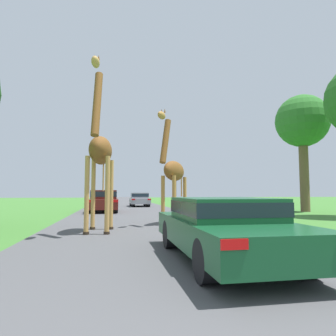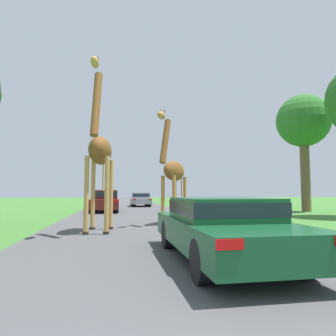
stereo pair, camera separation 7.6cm
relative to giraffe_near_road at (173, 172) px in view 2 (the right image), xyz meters
name	(u,v)px [view 2 (the right image)]	position (x,y,z in m)	size (l,w,h in m)	color
road	(127,206)	(-1.30, 17.42, -2.20)	(7.34, 120.00, 0.00)	#4C4C4F
giraffe_near_road	(173,172)	(0.00, 0.00, 0.00)	(1.77, 2.55, 4.64)	#B77F3D
giraffe_companion	(100,152)	(-2.96, -2.12, 0.51)	(0.95, 2.75, 5.55)	tan
car_lead_maroon	(222,225)	(-0.34, -6.76, -1.53)	(1.88, 4.77, 1.21)	#144C28
car_queue_right	(140,199)	(-0.04, 16.28, -1.51)	(1.74, 3.97, 1.30)	gray
car_queue_left	(105,200)	(-3.13, 8.65, -1.43)	(1.88, 4.54, 1.47)	#561914
tree_right_cluster	(303,123)	(10.63, 6.37, 4.04)	(3.70, 3.70, 8.24)	brown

